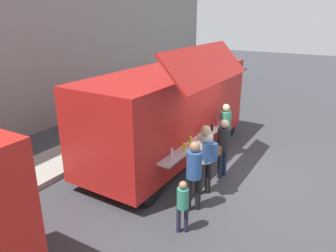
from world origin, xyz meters
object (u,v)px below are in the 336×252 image
(trash_bin, at_px, (172,100))
(child_near_queue, at_px, (183,202))
(customer_mid_with_backpack, at_px, (206,154))
(customer_extra_browsing, at_px, (225,125))
(customer_front_ordering, at_px, (223,144))
(customer_rear_waiting, at_px, (194,170))
(food_truck_main, at_px, (170,110))

(trash_bin, bearing_deg, child_near_queue, -149.06)
(customer_mid_with_backpack, distance_m, customer_extra_browsing, 2.43)
(customer_mid_with_backpack, xyz_separation_m, child_near_queue, (-1.55, -0.20, -0.40))
(trash_bin, height_order, customer_front_ordering, customer_front_ordering)
(child_near_queue, bearing_deg, customer_front_ordering, -30.23)
(customer_front_ordering, height_order, customer_rear_waiting, customer_rear_waiting)
(customer_front_ordering, height_order, customer_extra_browsing, customer_extra_browsing)
(trash_bin, relative_size, customer_front_ordering, 0.63)
(food_truck_main, bearing_deg, customer_rear_waiting, -139.08)
(customer_rear_waiting, bearing_deg, food_truck_main, -1.65)
(food_truck_main, xyz_separation_m, customer_front_ordering, (-0.50, -1.89, -0.51))
(food_truck_main, bearing_deg, customer_extra_browsing, -58.82)
(trash_bin, xyz_separation_m, customer_rear_waiting, (-6.48, -4.22, 0.48))
(customer_front_ordering, distance_m, customer_rear_waiting, 1.78)
(trash_bin, relative_size, child_near_queue, 0.89)
(customer_extra_browsing, bearing_deg, customer_rear_waiting, 67.38)
(customer_extra_browsing, relative_size, child_near_queue, 1.44)
(child_near_queue, bearing_deg, trash_bin, -2.78)
(trash_bin, relative_size, customer_mid_with_backpack, 0.59)
(customer_front_ordering, xyz_separation_m, child_near_queue, (-2.60, -0.16, -0.28))
(food_truck_main, distance_m, child_near_queue, 3.81)
(food_truck_main, height_order, customer_rear_waiting, food_truck_main)
(trash_bin, distance_m, customer_mid_with_backpack, 7.12)
(customer_front_ordering, relative_size, child_near_queue, 1.41)
(food_truck_main, distance_m, customer_front_ordering, 2.02)
(customer_front_ordering, bearing_deg, child_near_queue, 105.79)
(trash_bin, distance_m, customer_extra_browsing, 5.07)
(food_truck_main, distance_m, customer_extra_browsing, 1.74)
(customer_front_ordering, bearing_deg, trash_bin, -35.78)
(food_truck_main, xyz_separation_m, customer_rear_waiting, (-2.29, -1.90, -0.49))
(customer_mid_with_backpack, bearing_deg, child_near_queue, 139.61)
(child_near_queue, bearing_deg, customer_rear_waiting, -23.13)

